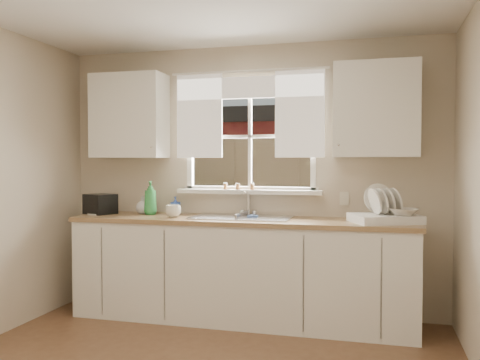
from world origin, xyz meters
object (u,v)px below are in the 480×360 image
(dish_rack, at_px, (385,215))
(soap_bottle_a, at_px, (150,198))
(black_appliance, at_px, (100,204))
(cup, at_px, (173,211))

(dish_rack, distance_m, soap_bottle_a, 2.14)
(dish_rack, bearing_deg, black_appliance, 179.29)
(soap_bottle_a, xyz_separation_m, cup, (0.31, -0.19, -0.10))
(black_appliance, bearing_deg, dish_rack, 24.04)
(soap_bottle_a, bearing_deg, dish_rack, -15.97)
(soap_bottle_a, xyz_separation_m, black_appliance, (-0.49, -0.08, -0.06))
(cup, relative_size, black_appliance, 0.54)
(cup, bearing_deg, soap_bottle_a, 157.27)
(dish_rack, distance_m, black_appliance, 2.63)
(dish_rack, bearing_deg, soap_bottle_a, 177.05)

